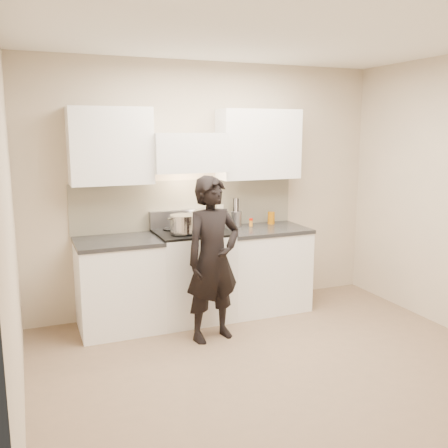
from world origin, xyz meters
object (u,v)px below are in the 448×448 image
at_px(wok, 206,217).
at_px(person, 213,259).
at_px(stove, 193,275).
at_px(counter_right, 263,268).
at_px(utensil_crock, 236,217).

bearing_deg(wok, person, -105.18).
height_order(stove, counter_right, stove).
relative_size(wok, person, 0.31).
height_order(utensil_crock, person, person).
relative_size(counter_right, wok, 1.92).
height_order(wok, utensil_crock, wok).
distance_m(stove, person, 0.66).
bearing_deg(counter_right, stove, -180.00).
xyz_separation_m(stove, utensil_crock, (0.59, 0.22, 0.54)).
distance_m(utensil_crock, person, 1.02).
bearing_deg(person, stove, 78.95).
xyz_separation_m(utensil_crock, person, (-0.58, -0.80, -0.23)).
bearing_deg(stove, utensil_crock, 20.02).
xyz_separation_m(counter_right, utensil_crock, (-0.24, 0.22, 0.55)).
relative_size(stove, wok, 2.00).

